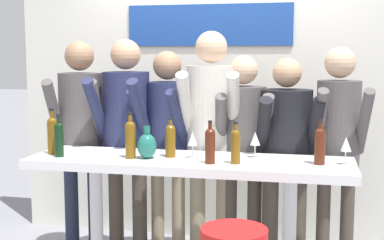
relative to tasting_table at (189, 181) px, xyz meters
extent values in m
cube|color=silver|center=(0.00, 1.28, 0.60)|extent=(3.78, 0.10, 2.84)
cube|color=#1E479E|center=(-0.10, 1.22, 1.11)|extent=(1.46, 0.02, 0.36)
cube|color=white|center=(0.00, 0.00, 0.13)|extent=(2.18, 0.61, 0.06)
cylinder|color=silver|center=(-0.67, 0.00, -0.34)|extent=(0.09, 0.09, 0.92)
cylinder|color=silver|center=(0.67, 0.00, -0.34)|extent=(0.09, 0.09, 0.92)
cylinder|color=red|center=(0.41, -0.72, -0.10)|extent=(0.36, 0.36, 0.07)
cylinder|color=#23283D|center=(-1.09, 0.46, -0.39)|extent=(0.11, 0.11, 0.85)
cylinder|color=#23283D|center=(-0.90, 0.49, -0.39)|extent=(0.11, 0.11, 0.85)
cylinder|color=#514C4C|center=(-0.99, 0.48, 0.37)|extent=(0.40, 0.40, 0.68)
sphere|color=#9E7556|center=(-0.99, 0.48, 0.84)|extent=(0.23, 0.23, 0.23)
cylinder|color=#514C4C|center=(-1.12, 0.29, 0.42)|extent=(0.15, 0.41, 0.52)
cylinder|color=#514C4C|center=(-0.80, 0.35, 0.42)|extent=(0.15, 0.41, 0.52)
cylinder|color=#473D33|center=(-0.71, 0.48, -0.39)|extent=(0.12, 0.12, 0.86)
cylinder|color=#473D33|center=(-0.51, 0.48, -0.39)|extent=(0.12, 0.12, 0.86)
cylinder|color=#23284C|center=(-0.61, 0.48, 0.38)|extent=(0.37, 0.37, 0.68)
sphere|color=tan|center=(-0.61, 0.48, 0.85)|extent=(0.23, 0.23, 0.23)
cylinder|color=#23284C|center=(-0.79, 0.32, 0.43)|extent=(0.10, 0.40, 0.52)
cylinder|color=#23284C|center=(-0.44, 0.31, 0.43)|extent=(0.10, 0.40, 0.52)
cylinder|color=gray|center=(-0.39, 0.55, -0.41)|extent=(0.10, 0.10, 0.82)
cylinder|color=gray|center=(-0.21, 0.53, -0.41)|extent=(0.10, 0.10, 0.82)
cylinder|color=#23284C|center=(-0.30, 0.54, 0.32)|extent=(0.36, 0.36, 0.65)
sphere|color=#9E7556|center=(-0.30, 0.54, 0.77)|extent=(0.22, 0.22, 0.22)
cylinder|color=#23284C|center=(-0.47, 0.41, 0.36)|extent=(0.13, 0.39, 0.49)
cylinder|color=#23284C|center=(-0.16, 0.37, 0.36)|extent=(0.13, 0.39, 0.49)
cylinder|color=gray|center=(-0.05, 0.53, -0.38)|extent=(0.12, 0.12, 0.89)
cylinder|color=gray|center=(0.15, 0.55, -0.38)|extent=(0.12, 0.12, 0.89)
cylinder|color=beige|center=(0.05, 0.54, 0.42)|extent=(0.41, 0.41, 0.70)
sphere|color=#D6AD89|center=(0.05, 0.54, 0.91)|extent=(0.24, 0.24, 0.24)
cylinder|color=beige|center=(-0.11, 0.35, 0.47)|extent=(0.13, 0.42, 0.54)
cylinder|color=beige|center=(0.24, 0.38, 0.47)|extent=(0.13, 0.42, 0.54)
cylinder|color=#473D33|center=(0.20, 0.54, -0.42)|extent=(0.11, 0.11, 0.80)
cylinder|color=#473D33|center=(0.39, 0.57, -0.42)|extent=(0.11, 0.11, 0.80)
cylinder|color=#514C4C|center=(0.29, 0.56, 0.30)|extent=(0.40, 0.40, 0.63)
sphere|color=#D6AD89|center=(0.29, 0.56, 0.74)|extent=(0.22, 0.22, 0.22)
cylinder|color=#514C4C|center=(0.15, 0.38, 0.34)|extent=(0.14, 0.39, 0.49)
cylinder|color=#514C4C|center=(0.48, 0.43, 0.34)|extent=(0.14, 0.39, 0.49)
cylinder|color=#473D33|center=(0.51, 0.50, -0.43)|extent=(0.12, 0.12, 0.79)
cylinder|color=#473D33|center=(0.72, 0.54, -0.43)|extent=(0.12, 0.12, 0.79)
cylinder|color=black|center=(0.61, 0.52, 0.28)|extent=(0.45, 0.45, 0.63)
sphere|color=tan|center=(0.61, 0.52, 0.72)|extent=(0.21, 0.21, 0.21)
cylinder|color=black|center=(0.46, 0.33, 0.33)|extent=(0.16, 0.39, 0.49)
cylinder|color=black|center=(0.82, 0.40, 0.33)|extent=(0.16, 0.39, 0.49)
cylinder|color=#473D33|center=(0.90, 0.55, -0.41)|extent=(0.10, 0.10, 0.83)
cylinder|color=#473D33|center=(1.07, 0.56, -0.41)|extent=(0.10, 0.10, 0.83)
cylinder|color=#514C4C|center=(0.99, 0.55, 0.34)|extent=(0.34, 0.34, 0.66)
sphere|color=#D6AD89|center=(0.99, 0.55, 0.79)|extent=(0.22, 0.22, 0.22)
cylinder|color=#514C4C|center=(0.85, 0.38, 0.38)|extent=(0.11, 0.39, 0.50)
cylinder|color=#514C4C|center=(1.15, 0.41, 0.38)|extent=(0.11, 0.39, 0.50)
cylinder|color=brown|center=(-0.14, 0.02, 0.25)|extent=(0.07, 0.07, 0.19)
sphere|color=brown|center=(-0.14, 0.02, 0.35)|extent=(0.07, 0.07, 0.07)
cylinder|color=brown|center=(-0.14, 0.02, 0.38)|extent=(0.03, 0.03, 0.07)
cylinder|color=black|center=(-0.14, 0.02, 0.42)|extent=(0.03, 0.03, 0.01)
cylinder|color=brown|center=(-0.39, -0.08, 0.27)|extent=(0.07, 0.07, 0.22)
sphere|color=brown|center=(-0.39, -0.08, 0.37)|extent=(0.07, 0.07, 0.07)
cylinder|color=brown|center=(-0.39, -0.08, 0.41)|extent=(0.03, 0.03, 0.08)
cylinder|color=black|center=(-0.39, -0.08, 0.46)|extent=(0.03, 0.03, 0.02)
cylinder|color=brown|center=(0.33, -0.10, 0.25)|extent=(0.06, 0.06, 0.19)
sphere|color=brown|center=(0.33, -0.10, 0.35)|extent=(0.06, 0.06, 0.06)
cylinder|color=brown|center=(0.33, -0.10, 0.38)|extent=(0.02, 0.02, 0.07)
cylinder|color=black|center=(0.33, -0.10, 0.42)|extent=(0.03, 0.03, 0.01)
cylinder|color=#4C1E0F|center=(0.17, -0.13, 0.25)|extent=(0.07, 0.07, 0.20)
sphere|color=#4C1E0F|center=(0.17, -0.13, 0.35)|extent=(0.07, 0.07, 0.07)
cylinder|color=#4C1E0F|center=(0.17, -0.13, 0.39)|extent=(0.02, 0.02, 0.07)
cylinder|color=black|center=(0.17, -0.13, 0.43)|extent=(0.03, 0.03, 0.01)
cylinder|color=black|center=(-0.88, -0.13, 0.26)|extent=(0.06, 0.06, 0.21)
sphere|color=black|center=(-0.88, -0.13, 0.36)|extent=(0.06, 0.06, 0.06)
cylinder|color=black|center=(-0.88, -0.13, 0.40)|extent=(0.02, 0.02, 0.07)
cylinder|color=black|center=(-0.88, -0.13, 0.44)|extent=(0.03, 0.03, 0.02)
cylinder|color=#4C1E0F|center=(0.85, -0.01, 0.26)|extent=(0.07, 0.07, 0.20)
sphere|color=#4C1E0F|center=(0.85, -0.01, 0.36)|extent=(0.07, 0.07, 0.07)
cylinder|color=#4C1E0F|center=(0.85, -0.01, 0.39)|extent=(0.03, 0.03, 0.07)
cylinder|color=black|center=(0.85, -0.01, 0.43)|extent=(0.03, 0.03, 0.01)
cylinder|color=brown|center=(-0.97, -0.05, 0.27)|extent=(0.07, 0.07, 0.23)
sphere|color=brown|center=(-0.97, -0.05, 0.38)|extent=(0.07, 0.07, 0.07)
cylinder|color=brown|center=(-0.97, -0.05, 0.42)|extent=(0.03, 0.03, 0.08)
cylinder|color=black|center=(-0.97, -0.05, 0.47)|extent=(0.03, 0.03, 0.02)
cylinder|color=silver|center=(1.01, 0.02, 0.16)|extent=(0.06, 0.06, 0.01)
cylinder|color=silver|center=(1.01, 0.02, 0.20)|extent=(0.01, 0.01, 0.08)
cone|color=silver|center=(1.01, 0.02, 0.29)|extent=(0.07, 0.07, 0.09)
cylinder|color=silver|center=(0.43, 0.13, 0.16)|extent=(0.06, 0.06, 0.01)
cylinder|color=silver|center=(0.43, 0.13, 0.20)|extent=(0.01, 0.01, 0.08)
cone|color=silver|center=(0.43, 0.13, 0.29)|extent=(0.07, 0.07, 0.09)
cylinder|color=silver|center=(0.02, 0.02, 0.16)|extent=(0.06, 0.06, 0.01)
cylinder|color=silver|center=(0.02, 0.02, 0.20)|extent=(0.01, 0.01, 0.08)
cone|color=silver|center=(0.02, 0.02, 0.29)|extent=(0.07, 0.07, 0.09)
ellipsoid|color=#1E665B|center=(-0.28, -0.06, 0.24)|extent=(0.13, 0.13, 0.17)
cylinder|color=#1E665B|center=(-0.28, -0.06, 0.35)|extent=(0.04, 0.04, 0.05)
camera|label=1|loc=(0.80, -3.44, 0.85)|focal=50.00mm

